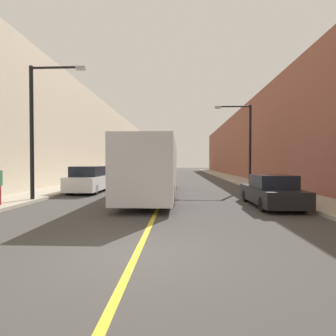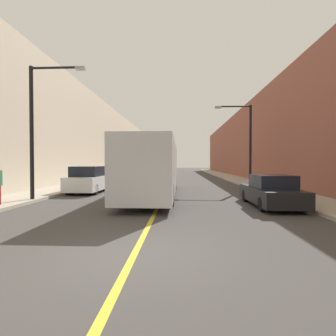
{
  "view_description": "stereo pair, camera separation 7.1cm",
  "coord_description": "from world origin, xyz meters",
  "views": [
    {
      "loc": [
        0.95,
        -5.74,
        2.04
      ],
      "look_at": [
        0.15,
        12.79,
        1.66
      ],
      "focal_mm": 28.0,
      "sensor_mm": 36.0,
      "label": 1
    },
    {
      "loc": [
        1.02,
        -5.73,
        2.04
      ],
      "look_at": [
        0.15,
        12.79,
        1.66
      ],
      "focal_mm": 28.0,
      "sensor_mm": 36.0,
      "label": 2
    }
  ],
  "objects": [
    {
      "name": "bus",
      "position": [
        -0.56,
        10.33,
        1.74
      ],
      "size": [
        2.56,
        12.61,
        3.22
      ],
      "color": "silver",
      "rests_on": "ground"
    },
    {
      "name": "parked_suv_left",
      "position": [
        -5.22,
        11.93,
        0.83
      ],
      "size": [
        1.96,
        4.61,
        1.79
      ],
      "color": "silver",
      "rests_on": "ground"
    },
    {
      "name": "building_row_left",
      "position": [
        -11.1,
        30.0,
        5.11
      ],
      "size": [
        4.0,
        72.0,
        10.22
      ],
      "primitive_type": "cube",
      "color": "beige",
      "rests_on": "ground"
    },
    {
      "name": "car_right_near",
      "position": [
        5.24,
        6.64,
        0.67
      ],
      "size": [
        1.83,
        4.56,
        1.48
      ],
      "color": "black",
      "rests_on": "ground"
    },
    {
      "name": "ground_plane",
      "position": [
        0.0,
        0.0,
        0.0
      ],
      "size": [
        200.0,
        200.0,
        0.0
      ],
      "primitive_type": "plane",
      "color": "#3F3D3A"
    },
    {
      "name": "building_row_right",
      "position": [
        11.1,
        30.0,
        4.65
      ],
      "size": [
        4.0,
        72.0,
        9.29
      ],
      "primitive_type": "cube",
      "color": "brown",
      "rests_on": "ground"
    },
    {
      "name": "street_lamp_left",
      "position": [
        -6.35,
        7.46,
        4.14
      ],
      "size": [
        2.94,
        0.24,
        6.85
      ],
      "color": "black",
      "rests_on": "sidewalk_left"
    },
    {
      "name": "road_center_line",
      "position": [
        0.0,
        30.0,
        0.0
      ],
      "size": [
        0.16,
        72.0,
        0.01
      ],
      "primitive_type": "cube",
      "color": "gold",
      "rests_on": "ground"
    },
    {
      "name": "sidewalk_right",
      "position": [
        7.73,
        30.0,
        0.08
      ],
      "size": [
        2.75,
        72.0,
        0.15
      ],
      "primitive_type": "cube",
      "color": "#A89E8C",
      "rests_on": "ground"
    },
    {
      "name": "sidewalk_left",
      "position": [
        -7.73,
        30.0,
        0.08
      ],
      "size": [
        2.75,
        72.0,
        0.15
      ],
      "primitive_type": "cube",
      "color": "#A89E8C",
      "rests_on": "ground"
    },
    {
      "name": "street_lamp_right",
      "position": [
        6.34,
        15.62,
        3.97
      ],
      "size": [
        2.94,
        0.24,
        6.52
      ],
      "color": "black",
      "rests_on": "sidewalk_right"
    }
  ]
}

